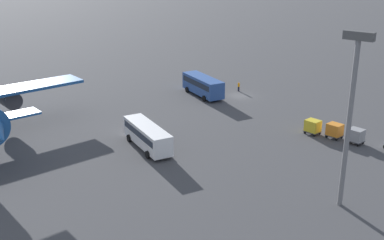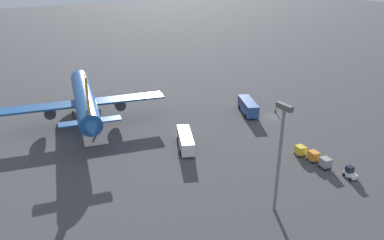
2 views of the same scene
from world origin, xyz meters
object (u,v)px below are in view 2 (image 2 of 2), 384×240
at_px(baggage_tug, 350,173).
at_px(cargo_cart_yellow, 300,150).
at_px(worker_person, 276,110).
at_px(cargo_cart_grey, 325,163).
at_px(cargo_cart_orange, 314,156).
at_px(airplane, 85,99).
at_px(shuttle_bus_near, 248,106).
at_px(shuttle_bus_far, 186,140).

bearing_deg(baggage_tug, cargo_cart_yellow, 19.35).
height_order(worker_person, cargo_cart_grey, cargo_cart_grey).
relative_size(baggage_tug, cargo_cart_orange, 1.16).
bearing_deg(cargo_cart_orange, airplane, 37.21).
distance_m(shuttle_bus_near, cargo_cart_orange, 26.92).
relative_size(worker_person, cargo_cart_yellow, 0.77).
height_order(shuttle_bus_far, worker_person, shuttle_bus_far).
height_order(shuttle_bus_far, cargo_cart_grey, shuttle_bus_far).
relative_size(shuttle_bus_near, shuttle_bus_far, 1.00).
relative_size(airplane, worker_person, 24.77).
height_order(shuttle_bus_near, cargo_cart_yellow, shuttle_bus_near).
bearing_deg(worker_person, cargo_cart_orange, 153.24).
bearing_deg(shuttle_bus_far, cargo_cart_grey, -115.58).
distance_m(baggage_tug, cargo_cart_grey, 4.75).
xyz_separation_m(baggage_tug, cargo_cart_yellow, (10.62, 1.38, 0.25)).
height_order(shuttle_bus_near, baggage_tug, shuttle_bus_near).
distance_m(worker_person, cargo_cart_yellow, 23.18).
bearing_deg(cargo_cart_yellow, cargo_cart_grey, -177.67).
distance_m(airplane, baggage_tug, 59.42).
bearing_deg(cargo_cart_yellow, shuttle_bus_far, 49.99).
bearing_deg(shuttle_bus_near, airplane, 91.19).
height_order(baggage_tug, cargo_cart_grey, baggage_tug).
xyz_separation_m(shuttle_bus_far, baggage_tug, (-25.54, -19.16, -0.90)).
distance_m(shuttle_bus_near, shuttle_bus_far, 24.97).
xyz_separation_m(shuttle_bus_far, cargo_cart_orange, (-17.93, -18.20, -0.65)).
bearing_deg(cargo_cart_orange, shuttle_bus_far, 45.43).
xyz_separation_m(worker_person, cargo_cart_yellow, (-19.86, 11.96, 0.32)).
bearing_deg(cargo_cart_orange, cargo_cart_grey, 176.59).
distance_m(baggage_tug, cargo_cart_orange, 7.68).
xyz_separation_m(cargo_cart_grey, cargo_cart_yellow, (6.02, 0.24, 0.00)).
bearing_deg(baggage_tug, shuttle_bus_far, 48.80).
bearing_deg(cargo_cart_orange, cargo_cart_yellow, 8.02).
xyz_separation_m(baggage_tug, cargo_cart_grey, (4.61, 1.14, 0.25)).
bearing_deg(cargo_cart_yellow, worker_person, -31.05).
distance_m(baggage_tug, cargo_cart_yellow, 10.72).
xyz_separation_m(shuttle_bus_near, cargo_cart_yellow, (-23.38, 5.72, -0.81)).
bearing_deg(cargo_cart_grey, cargo_cart_orange, -3.41).
bearing_deg(cargo_cart_grey, worker_person, -24.35).
distance_m(airplane, cargo_cart_orange, 52.65).
bearing_deg(baggage_tug, cargo_cart_orange, 19.11).
relative_size(shuttle_bus_far, cargo_cart_grey, 4.60).
relative_size(shuttle_bus_far, baggage_tug, 3.96).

